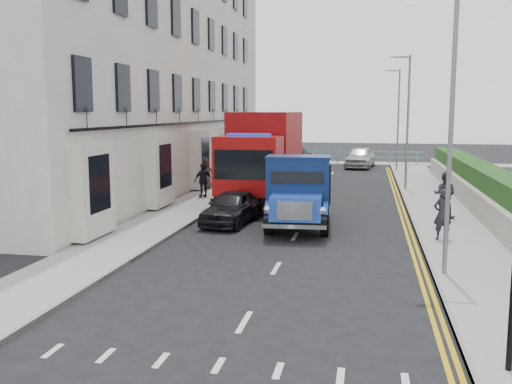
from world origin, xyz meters
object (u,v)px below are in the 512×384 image
object	(u,v)px
lamp_near	(446,118)
red_lorry	(263,154)
lamp_mid	(406,114)
pedestrian_east_near	(443,214)
parked_car_front	(232,207)
bedford_lorry	(298,196)
lamp_far	(397,114)

from	to	relation	value
lamp_near	red_lorry	bearing A→B (deg)	120.07
lamp_mid	pedestrian_east_near	size ratio (longest dim) A/B	4.29
pedestrian_east_near	red_lorry	bearing A→B (deg)	-60.77
lamp_near	lamp_mid	world-z (taller)	same
lamp_near	pedestrian_east_near	distance (m)	5.00
red_lorry	parked_car_front	distance (m)	5.98
bedford_lorry	parked_car_front	world-z (taller)	bedford_lorry
lamp_far	pedestrian_east_near	xyz separation A→B (m)	(0.52, -22.08, -3.06)
lamp_near	parked_car_front	xyz separation A→B (m)	(-6.78, 5.70, -3.37)
lamp_mid	lamp_near	bearing A→B (deg)	-90.00
lamp_mid	lamp_far	size ratio (longest dim) A/B	1.00
red_lorry	lamp_far	bearing A→B (deg)	65.99
red_lorry	pedestrian_east_near	xyz separation A→B (m)	(7.16, -7.54, -1.26)
lamp_near	lamp_mid	xyz separation A→B (m)	(0.00, 16.00, 0.00)
lamp_near	bedford_lorry	xyz separation A→B (m)	(-4.21, 5.09, -2.80)
lamp_near	lamp_far	bearing A→B (deg)	90.00
lamp_near	lamp_mid	size ratio (longest dim) A/B	1.00
lamp_far	bedford_lorry	xyz separation A→B (m)	(-4.21, -20.91, -2.80)
lamp_mid	lamp_far	world-z (taller)	same
red_lorry	parked_car_front	bearing A→B (deg)	-90.84
bedford_lorry	parked_car_front	size ratio (longest dim) A/B	1.52
bedford_lorry	red_lorry	xyz separation A→B (m)	(-2.43, 6.37, 1.00)
lamp_mid	parked_car_front	size ratio (longest dim) A/B	1.90
red_lorry	parked_car_front	size ratio (longest dim) A/B	2.14
parked_car_front	pedestrian_east_near	distance (m)	7.51
lamp_mid	bedford_lorry	bearing A→B (deg)	-111.12
lamp_near	pedestrian_east_near	world-z (taller)	lamp_near
lamp_near	lamp_far	distance (m)	26.00
lamp_mid	red_lorry	world-z (taller)	lamp_mid
lamp_near	parked_car_front	bearing A→B (deg)	139.95
bedford_lorry	pedestrian_east_near	bearing A→B (deg)	-17.61
lamp_near	red_lorry	world-z (taller)	lamp_near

